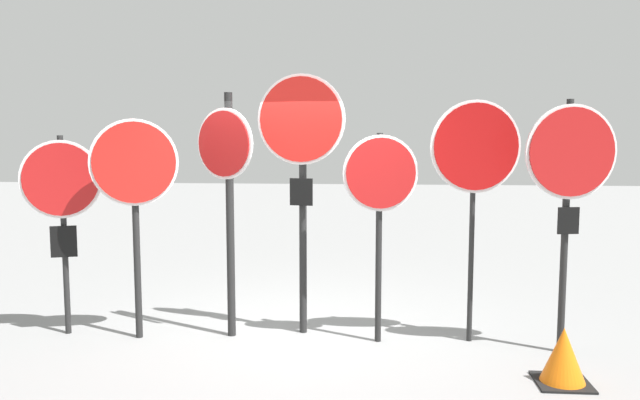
{
  "coord_description": "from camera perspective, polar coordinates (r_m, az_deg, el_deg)",
  "views": [
    {
      "loc": [
        0.7,
        -6.49,
        2.17
      ],
      "look_at": [
        0.19,
        0.0,
        1.47
      ],
      "focal_mm": 35.0,
      "sensor_mm": 36.0,
      "label": 1
    }
  ],
  "objects": [
    {
      "name": "ground_plane",
      "position": [
        6.88,
        -1.64,
        -12.26
      ],
      "size": [
        40.0,
        40.0,
        0.0
      ],
      "primitive_type": "plane",
      "color": "gray"
    },
    {
      "name": "stop_sign_0",
      "position": [
        7.13,
        -22.55,
        0.5
      ],
      "size": [
        0.79,
        0.29,
        2.15
      ],
      "rotation": [
        0.0,
        0.0,
        0.32
      ],
      "color": "black",
      "rests_on": "ground"
    },
    {
      "name": "stop_sign_1",
      "position": [
        6.71,
        -16.57,
        1.72
      ],
      "size": [
        0.83,
        0.39,
        2.32
      ],
      "rotation": [
        0.0,
        0.0,
        0.42
      ],
      "color": "black",
      "rests_on": "ground"
    },
    {
      "name": "stop_sign_2",
      "position": [
        6.58,
        -8.52,
        2.2
      ],
      "size": [
        0.66,
        0.38,
        2.59
      ],
      "rotation": [
        0.0,
        0.0,
        -0.5
      ],
      "color": "black",
      "rests_on": "ground"
    },
    {
      "name": "stop_sign_3",
      "position": [
        6.59,
        -1.71,
        4.64
      ],
      "size": [
        0.94,
        0.21,
        2.79
      ],
      "rotation": [
        0.0,
        0.0,
        -0.17
      ],
      "color": "black",
      "rests_on": "ground"
    },
    {
      "name": "stop_sign_4",
      "position": [
        6.35,
        5.54,
        0.9
      ],
      "size": [
        0.77,
        0.19,
        2.17
      ],
      "rotation": [
        0.0,
        0.0,
        0.19
      ],
      "color": "black",
      "rests_on": "ground"
    },
    {
      "name": "stop_sign_5",
      "position": [
        6.5,
        14.03,
        3.67
      ],
      "size": [
        0.93,
        0.21,
        2.51
      ],
      "rotation": [
        0.0,
        0.0,
        0.18
      ],
      "color": "black",
      "rests_on": "ground"
    },
    {
      "name": "stop_sign_6",
      "position": [
        6.45,
        21.89,
        2.41
      ],
      "size": [
        0.9,
        0.2,
        2.5
      ],
      "rotation": [
        0.0,
        0.0,
        0.18
      ],
      "color": "black",
      "rests_on": "ground"
    },
    {
      "name": "traffic_cone_0",
      "position": [
        5.96,
        21.35,
        -13.16
      ],
      "size": [
        0.46,
        0.46,
        0.5
      ],
      "color": "black",
      "rests_on": "ground"
    }
  ]
}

